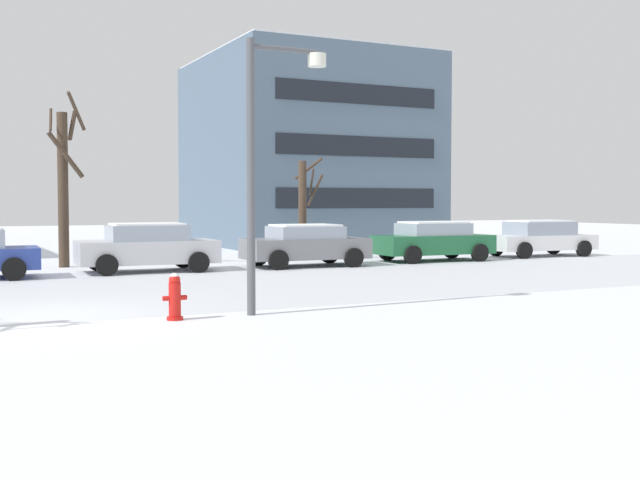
# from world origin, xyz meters

# --- Properties ---
(ground_plane) EXTENTS (120.00, 120.00, 0.00)m
(ground_plane) POSITION_xyz_m (0.00, 0.00, 0.00)
(ground_plane) COLOR white
(road_surface) EXTENTS (80.00, 8.69, 0.00)m
(road_surface) POSITION_xyz_m (0.00, 3.35, 0.00)
(road_surface) COLOR silver
(road_surface) RESTS_ON ground
(fire_hydrant) EXTENTS (0.44, 0.30, 0.86)m
(fire_hydrant) POSITION_xyz_m (2.01, -1.52, 0.43)
(fire_hydrant) COLOR red
(fire_hydrant) RESTS_ON ground
(street_lamp) EXTENTS (1.65, 0.36, 5.20)m
(street_lamp) POSITION_xyz_m (3.79, -1.54, 3.20)
(street_lamp) COLOR #4C4F54
(street_lamp) RESTS_ON ground
(parked_car_silver) EXTENTS (4.27, 2.29, 1.50)m
(parked_car_silver) POSITION_xyz_m (4.04, 8.59, 0.77)
(parked_car_silver) COLOR silver
(parked_car_silver) RESTS_ON ground
(parked_car_gray) EXTENTS (4.15, 2.30, 1.40)m
(parked_car_gray) POSITION_xyz_m (9.26, 8.24, 0.73)
(parked_car_gray) COLOR slate
(parked_car_gray) RESTS_ON ground
(parked_car_green) EXTENTS (4.37, 2.21, 1.44)m
(parked_car_green) POSITION_xyz_m (14.48, 8.38, 0.74)
(parked_car_green) COLOR #1E6038
(parked_car_green) RESTS_ON ground
(parked_car_white) EXTENTS (4.52, 2.16, 1.43)m
(parked_car_white) POSITION_xyz_m (19.70, 8.59, 0.73)
(parked_car_white) COLOR white
(parked_car_white) RESTS_ON ground
(tree_far_right) EXTENTS (0.96, 1.35, 3.79)m
(tree_far_right) POSITION_xyz_m (10.41, 10.82, 1.94)
(tree_far_right) COLOR #423326
(tree_far_right) RESTS_ON ground
(tree_far_left) EXTENTS (1.35, 1.23, 5.68)m
(tree_far_left) POSITION_xyz_m (2.04, 11.47, 2.78)
(tree_far_left) COLOR #423326
(tree_far_left) RESTS_ON ground
(building_far_right) EXTENTS (10.12, 11.06, 9.40)m
(building_far_right) POSITION_xyz_m (15.36, 21.02, 4.70)
(building_far_right) COLOR slate
(building_far_right) RESTS_ON ground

